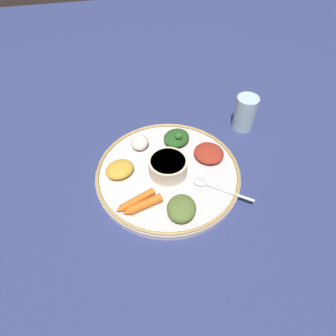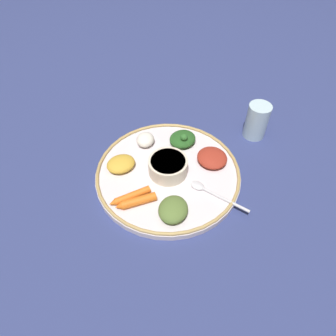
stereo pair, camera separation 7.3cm
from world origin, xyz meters
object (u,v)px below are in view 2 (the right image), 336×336
center_bowl (168,166)px  spoon (210,192)px  carrot_near_spoon (130,196)px  carrot_outer (136,201)px  greens_pile (183,139)px  drinking_glass (256,123)px

center_bowl → spoon: 0.12m
spoon → carrot_near_spoon: 0.18m
spoon → carrot_outer: carrot_outer is taller
greens_pile → carrot_near_spoon: bearing=-127.2°
center_bowl → spoon: size_ratio=0.73×
spoon → carrot_outer: 0.17m
center_bowl → spoon: (0.09, -0.07, -0.02)m
spoon → carrot_near_spoon: size_ratio=1.34×
center_bowl → greens_pile: (0.04, 0.10, -0.01)m
spoon → carrot_near_spoon: carrot_near_spoon is taller
center_bowl → greens_pile: size_ratio=0.98×
center_bowl → drinking_glass: bearing=29.6°
greens_pile → carrot_outer: greens_pile is taller
spoon → greens_pile: size_ratio=1.34×
carrot_near_spoon → greens_pile: bearing=52.8°
greens_pile → drinking_glass: size_ratio=0.97×
center_bowl → greens_pile: same height
greens_pile → drinking_glass: drinking_glass is taller
spoon → greens_pile: 0.18m
carrot_outer → center_bowl: bearing=50.4°
center_bowl → greens_pile: 0.11m
drinking_glass → center_bowl: bearing=-150.4°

